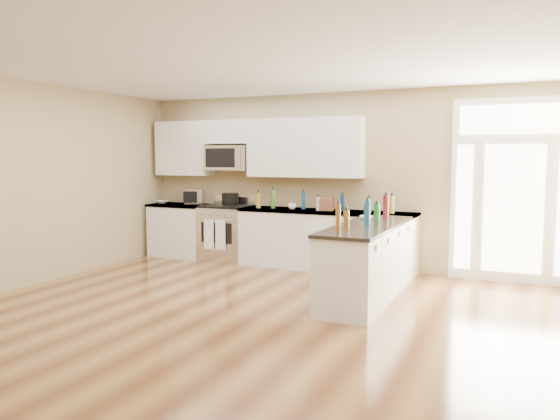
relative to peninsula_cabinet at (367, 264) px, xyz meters
The scene contains 18 objects.
ground 2.46m from the peninsula_cabinet, 112.44° to the right, with size 8.00×8.00×0.00m, color #5A3119.
room_shell 2.74m from the peninsula_cabinet, 112.44° to the right, with size 8.00×8.00×8.00m.
back_cabinet_left 4.06m from the peninsula_cabinet, 159.09° to the left, with size 1.10×0.66×0.94m.
back_cabinet_right 1.81m from the peninsula_cabinet, 126.68° to the left, with size 2.85×0.66×0.94m.
peninsula_cabinet is the anchor object (origin of this frame).
upper_cabinet_left 4.39m from the peninsula_cabinet, 157.26° to the left, with size 1.04×0.33×0.95m, color white.
upper_cabinet_right 2.65m from the peninsula_cabinet, 133.15° to the left, with size 1.94×0.33×0.95m, color white.
upper_cabinet_short 3.73m from the peninsula_cabinet, 150.98° to the left, with size 0.82×0.33×0.40m, color white.
microwave 3.53m from the peninsula_cabinet, 151.57° to the left, with size 0.78×0.41×0.42m.
entry_door 2.52m from the peninsula_cabinet, 46.51° to the left, with size 1.70×0.10×2.60m.
kitchen_range 3.22m from the peninsula_cabinet, 153.28° to the left, with size 0.80×0.71×1.08m.
stockpot 3.31m from the peninsula_cabinet, 151.46° to the left, with size 0.29×0.29×0.22m, color black.
toaster_oven 3.96m from the peninsula_cabinet, 156.50° to the left, with size 0.31×0.25×0.27m, color silver.
cardboard_box 1.90m from the peninsula_cabinet, 126.60° to the left, with size 0.24×0.17×0.20m, color brown.
bowl_left 4.46m from the peninsula_cabinet, 161.24° to the left, with size 0.21×0.21×0.05m, color white.
bowl_peninsula 0.75m from the peninsula_cabinet, 108.19° to the left, with size 0.17×0.17×0.05m, color white.
cup_counter 2.21m from the peninsula_cabinet, 139.42° to the left, with size 0.12×0.12×0.10m, color white.
counter_bottles 1.18m from the peninsula_cabinet, 127.63° to the left, with size 2.35×2.42×0.32m.
Camera 1 is at (2.72, -4.36, 1.79)m, focal length 35.00 mm.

